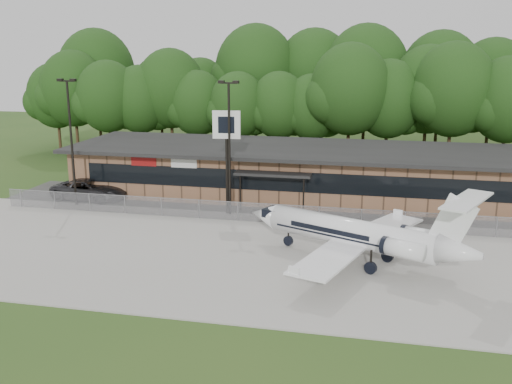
% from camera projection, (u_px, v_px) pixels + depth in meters
% --- Properties ---
extents(ground, '(160.00, 160.00, 0.00)m').
position_uv_depth(ground, '(243.00, 317.00, 27.28)').
color(ground, '#2A4D1B').
rests_on(ground, ground).
extents(apron, '(64.00, 18.00, 0.08)m').
position_uv_depth(apron, '(274.00, 258.00, 34.85)').
color(apron, '#9E9B93').
rests_on(apron, ground).
extents(parking_lot, '(50.00, 9.00, 0.06)m').
position_uv_depth(parking_lot, '(300.00, 208.00, 45.75)').
color(parking_lot, '#383835').
rests_on(parking_lot, ground).
extents(terminal, '(41.00, 11.65, 4.30)m').
position_uv_depth(terminal, '(307.00, 171.00, 49.44)').
color(terminal, brown).
rests_on(terminal, ground).
extents(fence, '(46.00, 0.04, 1.52)m').
position_uv_depth(fence, '(291.00, 215.00, 41.31)').
color(fence, gray).
rests_on(fence, ground).
extents(treeline, '(72.00, 12.00, 15.00)m').
position_uv_depth(treeline, '(328.00, 94.00, 65.26)').
color(treeline, '#153511').
rests_on(treeline, ground).
extents(light_pole_left, '(1.55, 0.30, 10.23)m').
position_uv_depth(light_pole_left, '(71.00, 133.00, 45.17)').
color(light_pole_left, black).
rests_on(light_pole_left, ground).
extents(light_pole_mid, '(1.55, 0.30, 10.23)m').
position_uv_depth(light_pole_mid, '(229.00, 138.00, 42.49)').
color(light_pole_mid, black).
rests_on(light_pole_mid, ground).
extents(business_jet, '(14.66, 13.06, 5.07)m').
position_uv_depth(business_jet, '(359.00, 235.00, 33.53)').
color(business_jet, white).
rests_on(business_jet, ground).
extents(suv, '(6.53, 3.30, 1.77)m').
position_uv_depth(suv, '(90.00, 190.00, 48.23)').
color(suv, '#323134').
rests_on(suv, ground).
extents(pole_sign, '(2.11, 0.46, 8.00)m').
position_uv_depth(pole_sign, '(227.00, 136.00, 42.79)').
color(pole_sign, black).
rests_on(pole_sign, ground).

